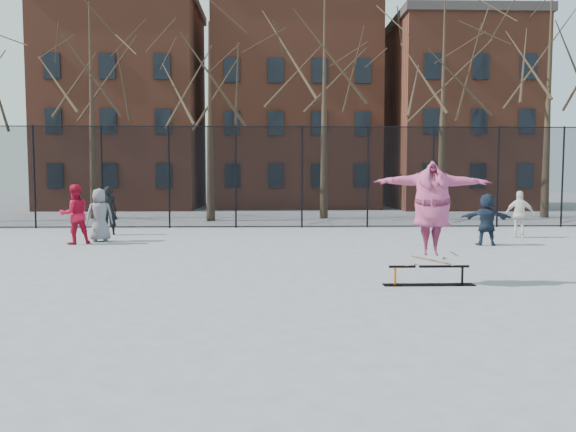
{
  "coord_description": "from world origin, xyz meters",
  "views": [
    {
      "loc": [
        0.03,
        -9.05,
        2.16
      ],
      "look_at": [
        0.33,
        1.5,
        1.35
      ],
      "focal_mm": 35.0,
      "sensor_mm": 36.0,
      "label": 1
    }
  ],
  "objects_px": {
    "skate_rail": "(429,277)",
    "bystander_navy": "(487,219)",
    "bystander_black": "(108,211)",
    "bystander_red": "(75,214)",
    "skateboard": "(431,262)",
    "skater": "(432,213)",
    "bystander_grey": "(100,215)",
    "bystander_white": "(520,214)"
  },
  "relations": [
    {
      "from": "skate_rail",
      "to": "bystander_navy",
      "type": "height_order",
      "value": "bystander_navy"
    },
    {
      "from": "bystander_black",
      "to": "bystander_navy",
      "type": "bearing_deg",
      "value": 148.46
    },
    {
      "from": "bystander_black",
      "to": "bystander_red",
      "type": "relative_size",
      "value": 0.93
    },
    {
      "from": "skateboard",
      "to": "bystander_navy",
      "type": "relative_size",
      "value": 0.58
    },
    {
      "from": "skate_rail",
      "to": "bystander_red",
      "type": "height_order",
      "value": "bystander_red"
    },
    {
      "from": "skater",
      "to": "bystander_grey",
      "type": "xyz_separation_m",
      "value": [
        -8.47,
        7.12,
        -0.56
      ]
    },
    {
      "from": "skater",
      "to": "bystander_white",
      "type": "height_order",
      "value": "skater"
    },
    {
      "from": "bystander_black",
      "to": "bystander_red",
      "type": "bearing_deg",
      "value": 66.93
    },
    {
      "from": "skateboard",
      "to": "bystander_black",
      "type": "height_order",
      "value": "bystander_black"
    },
    {
      "from": "skate_rail",
      "to": "skater",
      "type": "height_order",
      "value": "skater"
    },
    {
      "from": "skateboard",
      "to": "bystander_navy",
      "type": "bearing_deg",
      "value": 60.38
    },
    {
      "from": "skater",
      "to": "bystander_white",
      "type": "relative_size",
      "value": 1.42
    },
    {
      "from": "skate_rail",
      "to": "bystander_white",
      "type": "distance_m",
      "value": 9.44
    },
    {
      "from": "bystander_grey",
      "to": "bystander_red",
      "type": "xyz_separation_m",
      "value": [
        -0.57,
        -0.61,
        0.07
      ]
    },
    {
      "from": "skateboard",
      "to": "bystander_white",
      "type": "distance_m",
      "value": 9.4
    },
    {
      "from": "bystander_red",
      "to": "skateboard",
      "type": "bearing_deg",
      "value": 110.05
    },
    {
      "from": "bystander_black",
      "to": "skate_rail",
      "type": "bearing_deg",
      "value": 117.07
    },
    {
      "from": "bystander_grey",
      "to": "skater",
      "type": "bearing_deg",
      "value": 116.9
    },
    {
      "from": "skate_rail",
      "to": "bystander_white",
      "type": "bearing_deg",
      "value": 56.15
    },
    {
      "from": "bystander_black",
      "to": "bystander_navy",
      "type": "xyz_separation_m",
      "value": [
        12.11,
        -3.16,
        -0.07
      ]
    },
    {
      "from": "bystander_red",
      "to": "bystander_grey",
      "type": "bearing_deg",
      "value": -167.06
    },
    {
      "from": "skateboard",
      "to": "skater",
      "type": "distance_m",
      "value": 0.96
    },
    {
      "from": "skateboard",
      "to": "bystander_grey",
      "type": "distance_m",
      "value": 11.07
    },
    {
      "from": "bystander_black",
      "to": "bystander_white",
      "type": "distance_m",
      "value": 14.02
    },
    {
      "from": "bystander_grey",
      "to": "bystander_black",
      "type": "xyz_separation_m",
      "value": [
        -0.29,
        1.93,
        0.01
      ]
    },
    {
      "from": "skater",
      "to": "bystander_navy",
      "type": "distance_m",
      "value": 6.8
    },
    {
      "from": "bystander_black",
      "to": "bystander_navy",
      "type": "distance_m",
      "value": 12.51
    },
    {
      "from": "bystander_grey",
      "to": "bystander_navy",
      "type": "relative_size",
      "value": 1.08
    },
    {
      "from": "skate_rail",
      "to": "bystander_red",
      "type": "xyz_separation_m",
      "value": [
        -9.0,
        6.51,
        0.76
      ]
    },
    {
      "from": "skateboard",
      "to": "bystander_white",
      "type": "relative_size",
      "value": 0.57
    },
    {
      "from": "skate_rail",
      "to": "bystander_grey",
      "type": "height_order",
      "value": "bystander_grey"
    },
    {
      "from": "skate_rail",
      "to": "skateboard",
      "type": "bearing_deg",
      "value": 0.0
    },
    {
      "from": "skater",
      "to": "bystander_red",
      "type": "distance_m",
      "value": 11.15
    },
    {
      "from": "bystander_red",
      "to": "bystander_navy",
      "type": "bearing_deg",
      "value": 142.93
    },
    {
      "from": "bystander_navy",
      "to": "skater",
      "type": "bearing_deg",
      "value": 72.43
    },
    {
      "from": "skateboard",
      "to": "skater",
      "type": "height_order",
      "value": "skater"
    },
    {
      "from": "skateboard",
      "to": "bystander_grey",
      "type": "xyz_separation_m",
      "value": [
        -8.47,
        7.12,
        0.4
      ]
    },
    {
      "from": "bystander_white",
      "to": "bystander_grey",
      "type": "bearing_deg",
      "value": 23.28
    },
    {
      "from": "skate_rail",
      "to": "skater",
      "type": "relative_size",
      "value": 0.79
    },
    {
      "from": "bystander_grey",
      "to": "skateboard",
      "type": "bearing_deg",
      "value": 116.9
    },
    {
      "from": "bystander_black",
      "to": "bystander_red",
      "type": "distance_m",
      "value": 2.55
    },
    {
      "from": "skateboard",
      "to": "bystander_white",
      "type": "xyz_separation_m",
      "value": [
        5.21,
        7.82,
        0.34
      ]
    }
  ]
}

